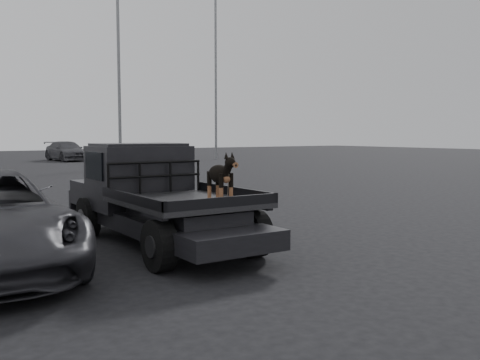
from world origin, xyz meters
TOP-DOWN VIEW (x-y plane):
  - ground at (0.00, 0.00)m, footprint 120.00×120.00m
  - flatbed_ute at (-0.32, 1.77)m, footprint 2.00×5.40m
  - ute_cab at (-0.32, 2.72)m, footprint 1.72×1.30m
  - headache_rack at (-0.32, 1.97)m, footprint 1.80×0.08m
  - dog at (0.04, 0.34)m, footprint 0.32×0.60m
  - distant_car_b at (6.86, 33.02)m, footprint 2.45×5.08m
  - floodlight_mid at (7.12, 22.94)m, footprint 1.08×0.28m
  - floodlight_far at (17.40, 29.18)m, footprint 1.08×0.28m

SIDE VIEW (x-z plane):
  - ground at x=0.00m, z-range 0.00..0.00m
  - flatbed_ute at x=-0.32m, z-range 0.00..0.92m
  - distant_car_b at x=6.86m, z-range 0.00..1.43m
  - headache_rack at x=-0.32m, z-range 0.92..1.47m
  - dog at x=0.04m, z-range 0.92..1.66m
  - ute_cab at x=-0.32m, z-range 0.92..1.80m
  - floodlight_mid at x=7.12m, z-range 0.60..14.90m
  - floodlight_far at x=17.40m, z-range 0.60..15.40m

